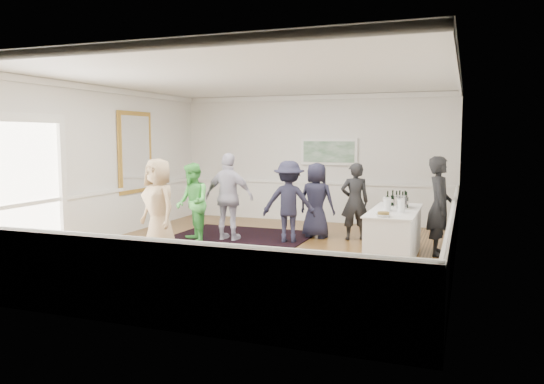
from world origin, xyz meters
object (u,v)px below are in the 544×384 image
(bartender, at_px, (439,206))
(nut_bowl, at_px, (383,214))
(guest_green, at_px, (192,203))
(guest_dark_a, at_px, (289,202))
(guest_lilac, at_px, (229,197))
(ice_bucket, at_px, (400,202))
(guest_tan, at_px, (159,207))
(guest_navy, at_px, (316,200))
(guest_dark_b, at_px, (355,202))
(serving_table, at_px, (394,234))

(bartender, bearing_deg, nut_bowl, 146.40)
(guest_green, height_order, nut_bowl, guest_green)
(guest_dark_a, bearing_deg, guest_green, 6.93)
(guest_lilac, height_order, ice_bucket, guest_lilac)
(guest_tan, relative_size, guest_dark_a, 1.06)
(guest_tan, xyz_separation_m, nut_bowl, (3.97, 0.37, 0.02))
(guest_navy, height_order, nut_bowl, guest_navy)
(guest_dark_b, height_order, ice_bucket, guest_dark_b)
(bartender, height_order, nut_bowl, bartender)
(guest_dark_a, relative_size, nut_bowl, 7.00)
(guest_green, xyz_separation_m, nut_bowl, (4.00, -0.93, 0.09))
(guest_green, height_order, ice_bucket, guest_green)
(serving_table, bearing_deg, guest_dark_a, 162.61)
(serving_table, bearing_deg, nut_bowl, -94.24)
(serving_table, xyz_separation_m, guest_green, (-4.06, 0.03, 0.38))
(guest_tan, bearing_deg, guest_dark_a, 73.24)
(ice_bucket, bearing_deg, bartender, 26.82)
(guest_green, relative_size, ice_bucket, 6.26)
(serving_table, height_order, guest_lilac, guest_lilac)
(guest_dark_a, height_order, nut_bowl, guest_dark_a)
(bartender, height_order, guest_green, bartender)
(guest_tan, height_order, guest_lilac, guest_lilac)
(guest_tan, height_order, guest_navy, guest_tan)
(guest_lilac, xyz_separation_m, guest_navy, (1.62, 0.91, -0.11))
(guest_dark_a, xyz_separation_m, guest_navy, (0.39, 0.68, -0.03))
(serving_table, height_order, guest_dark_a, guest_dark_a)
(guest_dark_b, height_order, nut_bowl, guest_dark_b)
(guest_lilac, height_order, guest_dark_b, guest_lilac)
(ice_bucket, bearing_deg, guest_dark_a, 167.60)
(serving_table, xyz_separation_m, ice_bucket, (0.07, 0.19, 0.55))
(nut_bowl, bearing_deg, serving_table, 85.76)
(guest_green, distance_m, nut_bowl, 4.10)
(guest_green, height_order, guest_lilac, guest_lilac)
(guest_green, xyz_separation_m, guest_dark_a, (1.86, 0.66, 0.02))
(guest_dark_b, xyz_separation_m, nut_bowl, (0.93, -2.30, 0.09))
(bartender, relative_size, guest_lilac, 0.99)
(bartender, bearing_deg, guest_tan, 106.20)
(guest_lilac, height_order, guest_navy, guest_lilac)
(guest_dark_a, xyz_separation_m, nut_bowl, (2.14, -1.59, 0.07))
(guest_dark_a, height_order, ice_bucket, guest_dark_a)
(guest_lilac, distance_m, nut_bowl, 3.63)
(guest_tan, height_order, guest_dark_a, guest_tan)
(guest_green, bearing_deg, nut_bowl, 35.76)
(guest_lilac, height_order, nut_bowl, guest_lilac)
(serving_table, xyz_separation_m, guest_dark_a, (-2.20, 0.69, 0.40))
(guest_green, bearing_deg, serving_table, 48.40)
(guest_lilac, bearing_deg, guest_navy, -149.78)
(guest_dark_b, relative_size, ice_bucket, 6.23)
(bartender, relative_size, guest_navy, 1.12)
(bartender, bearing_deg, ice_bucket, 112.49)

